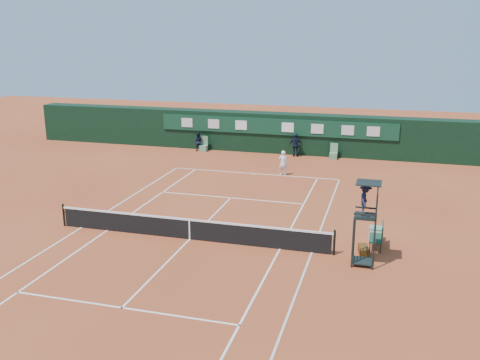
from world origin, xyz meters
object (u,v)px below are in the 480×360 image
Objects in this scene: tennis_net at (190,229)px; player_bench at (379,235)px; umpire_chair at (366,206)px; cooler at (375,234)px; player at (283,163)px.

tennis_net is 10.75× the size of player_bench.
umpire_chair is 2.71m from player_bench.
tennis_net is 3.77× the size of umpire_chair.
player is at bearing 121.85° from cooler.
umpire_chair reaches higher than player.
player_bench is at bearing -79.52° from cooler.
tennis_net is 7.86m from umpire_chair.
player_bench is 0.73× the size of player.
umpire_chair is at bearing -4.80° from tennis_net.
player_bench is (0.56, 1.89, -1.86)m from umpire_chair.
player_bench is at bearing 116.64° from player.
player is at bearing 114.47° from umpire_chair.
player is at bearing 81.24° from tennis_net.
cooler is at bearing 14.50° from tennis_net.
player is at bearing 120.45° from player_bench.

